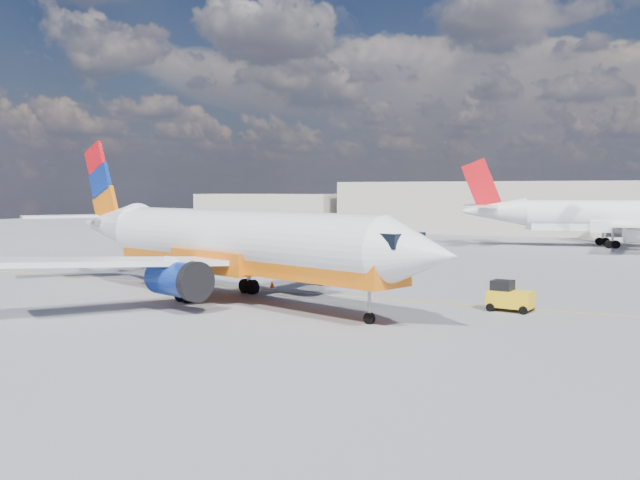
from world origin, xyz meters
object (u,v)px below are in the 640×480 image
at_px(traffic_cone, 272,285).
at_px(gse_tug, 509,297).
at_px(main_jet, 227,242).
at_px(second_jet, 617,217).

bearing_deg(traffic_cone, gse_tug, -7.16).
height_order(main_jet, traffic_cone, main_jet).
distance_m(gse_tug, traffic_cone, 16.42).
bearing_deg(second_jet, main_jet, -125.68).
distance_m(second_jet, gse_tug, 51.11).
relative_size(second_jet, traffic_cone, 61.77).
relative_size(main_jet, second_jet, 0.99).
relative_size(main_jet, gse_tug, 13.72).
xyz_separation_m(gse_tug, traffic_cone, (-16.29, 2.05, -0.53)).
height_order(second_jet, gse_tug, second_jet).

